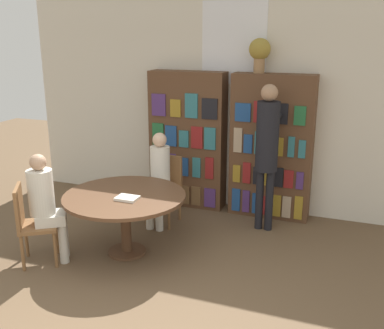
# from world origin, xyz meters

# --- Properties ---
(wall_back) EXTENTS (6.40, 0.07, 3.00)m
(wall_back) POSITION_xyz_m (0.00, 3.43, 1.51)
(wall_back) COLOR beige
(wall_back) RESTS_ON ground_plane
(bookshelf_left) EXTENTS (1.10, 0.34, 1.97)m
(bookshelf_left) POSITION_xyz_m (-0.61, 3.24, 0.98)
(bookshelf_left) COLOR brown
(bookshelf_left) RESTS_ON ground_plane
(bookshelf_right) EXTENTS (1.10, 0.34, 1.97)m
(bookshelf_right) POSITION_xyz_m (0.61, 3.24, 0.98)
(bookshelf_right) COLOR brown
(bookshelf_right) RESTS_ON ground_plane
(flower_vase) EXTENTS (0.28, 0.28, 0.45)m
(flower_vase) POSITION_xyz_m (0.40, 3.24, 2.25)
(flower_vase) COLOR #997047
(flower_vase) RESTS_ON bookshelf_right
(reading_table) EXTENTS (1.39, 1.39, 0.72)m
(reading_table) POSITION_xyz_m (-0.71, 1.51, 0.63)
(reading_table) COLOR brown
(reading_table) RESTS_ON ground_plane
(chair_near_camera) EXTENTS (0.55, 0.55, 0.91)m
(chair_near_camera) POSITION_xyz_m (-1.57, 0.94, 0.51)
(chair_near_camera) COLOR brown
(chair_near_camera) RESTS_ON ground_plane
(chair_left_side) EXTENTS (0.42, 0.42, 0.91)m
(chair_left_side) POSITION_xyz_m (-0.67, 2.54, 0.51)
(chair_left_side) COLOR brown
(chair_left_side) RESTS_ON ground_plane
(seated_reader_left) EXTENTS (0.27, 0.37, 1.26)m
(seated_reader_left) POSITION_xyz_m (-0.67, 2.36, 0.72)
(seated_reader_left) COLOR silver
(seated_reader_left) RESTS_ON ground_plane
(seated_reader_right) EXTENTS (0.42, 0.41, 1.25)m
(seated_reader_right) POSITION_xyz_m (-1.42, 1.04, 0.72)
(seated_reader_right) COLOR beige
(seated_reader_right) RESTS_ON ground_plane
(librarian_standing) EXTENTS (0.28, 0.55, 1.89)m
(librarian_standing) POSITION_xyz_m (0.65, 2.74, 1.16)
(librarian_standing) COLOR black
(librarian_standing) RESTS_ON ground_plane
(open_book_on_table) EXTENTS (0.24, 0.18, 0.03)m
(open_book_on_table) POSITION_xyz_m (-0.61, 1.38, 0.74)
(open_book_on_table) COLOR silver
(open_book_on_table) RESTS_ON reading_table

